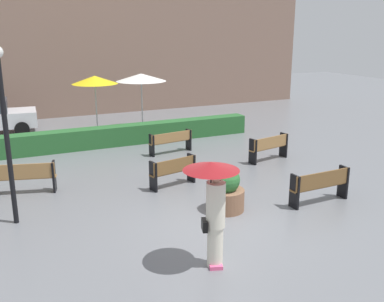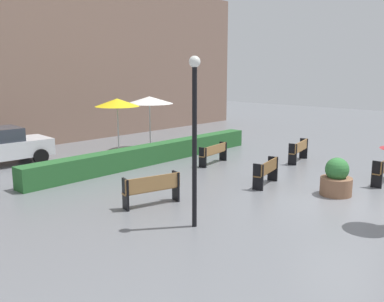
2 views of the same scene
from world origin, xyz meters
TOP-DOWN VIEW (x-y plane):
  - ground_plane at (0.00, 0.00)m, footprint 60.00×60.00m
  - bench_near_right at (3.22, -0.05)m, footprint 1.86×0.40m
  - bench_mid_center at (0.11, 2.87)m, footprint 1.54×0.65m
  - bench_far_left at (-4.00, 4.17)m, footprint 1.77×0.81m
  - bench_far_right at (4.29, 3.90)m, footprint 1.72×0.67m
  - bench_back_row at (1.46, 6.33)m, footprint 1.78×0.58m
  - pedestrian_with_umbrella at (-0.97, -1.71)m, footprint 1.10×1.10m
  - planter_pot at (0.64, 0.64)m, footprint 0.99×0.99m
  - lamp_post at (-4.40, 2.14)m, footprint 0.28×0.28m
  - patio_umbrella_yellow at (-0.41, 10.37)m, footprint 1.98×1.98m
  - patio_umbrella_white at (1.82, 10.73)m, footprint 2.32×2.32m
  - hedge_strip at (-0.11, 8.40)m, footprint 11.87×0.70m
  - building_facade at (0.00, 16.00)m, footprint 28.00×1.20m

SIDE VIEW (x-z plane):
  - ground_plane at x=0.00m, z-range 0.00..0.00m
  - hedge_strip at x=-0.11m, z-range 0.00..0.80m
  - bench_back_row at x=1.46m, z-range 0.08..0.91m
  - planter_pot at x=0.64m, z-range -0.09..1.12m
  - bench_mid_center at x=0.11m, z-range 0.08..0.96m
  - bench_far_left at x=-4.00m, z-range 0.08..0.99m
  - bench_far_right at x=4.29m, z-range 0.09..0.99m
  - bench_near_right at x=3.22m, z-range 0.09..1.01m
  - pedestrian_with_umbrella at x=-0.97m, z-range 0.38..2.56m
  - patio_umbrella_white at x=1.82m, z-range 1.14..3.77m
  - patio_umbrella_yellow at x=-0.41m, z-range 1.15..3.81m
  - lamp_post at x=-4.40m, z-range 0.45..4.71m
  - building_facade at x=0.00m, z-range 0.00..8.88m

